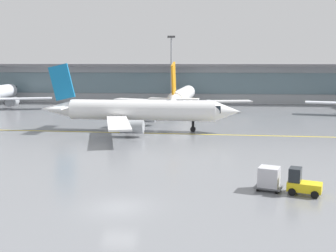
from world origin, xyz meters
TOP-DOWN VIEW (x-y plane):
  - ground_plane at (0.00, 0.00)m, footprint 400.00×400.00m
  - taxiway_centreline_stripe at (-3.07, 31.45)m, footprint 109.92×5.03m
  - terminal_concourse at (0.00, 78.52)m, footprint 168.54×11.00m
  - gate_airplane_1 at (1.70, 58.62)m, footprint 28.69×30.96m
  - taxiing_regional_jet at (-3.46, 33.47)m, footprint 30.38×28.25m
  - baggage_tug at (13.82, 4.21)m, footprint 2.92×2.29m
  - cargo_dolly_lead at (11.39, 5.07)m, footprint 2.51×2.21m
  - apron_light_mast_1 at (-1.54, 71.77)m, footprint 1.80×0.36m

SIDE VIEW (x-z plane):
  - ground_plane at x=0.00m, z-range 0.00..0.00m
  - taxiway_centreline_stripe at x=-3.07m, z-range 0.00..0.01m
  - baggage_tug at x=13.82m, z-range -0.16..1.94m
  - cargo_dolly_lead at x=11.39m, z-range 0.08..2.02m
  - taxiing_regional_jet at x=-3.46m, z-range -2.01..8.05m
  - gate_airplane_1 at x=1.70m, z-range -2.05..8.20m
  - terminal_concourse at x=0.00m, z-range 0.12..9.72m
  - apron_light_mast_1 at x=-1.54m, z-range 0.70..16.87m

